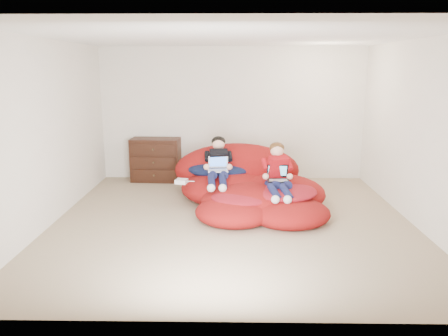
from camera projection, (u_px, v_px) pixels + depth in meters
The scene contains 9 objects.
room_shell at pixel (232, 206), 6.11m from camera, with size 5.10×5.10×2.77m.
dresser at pixel (156, 160), 8.29m from camera, with size 0.93×0.54×0.82m.
beanbag_pile at pixel (249, 187), 6.90m from camera, with size 2.43×2.40×0.94m.
cream_pillow at pixel (210, 156), 7.53m from camera, with size 0.45×0.28×0.28m, color beige.
older_boy at pixel (218, 162), 6.81m from camera, with size 0.33×1.03×0.68m.
younger_boy at pixel (278, 171), 6.41m from camera, with size 0.39×0.93×0.72m.
laptop_white at pixel (218, 167), 6.76m from camera, with size 0.32×0.32×0.22m.
laptop_black at pixel (278, 176), 6.41m from camera, with size 0.31×0.31×0.22m.
power_adapter at pixel (181, 181), 6.67m from camera, with size 0.17×0.17×0.06m, color white.
Camera 1 is at (-0.02, -5.83, 2.12)m, focal length 35.00 mm.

